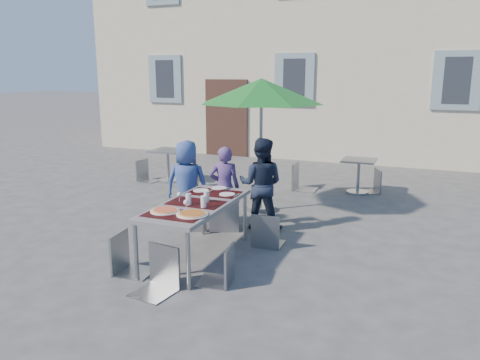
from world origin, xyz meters
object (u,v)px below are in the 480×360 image
at_px(chair_1, 224,192).
at_px(bg_chair_r_0, 187,162).
at_px(child_0, 187,184).
at_px(dining_table, 196,207).
at_px(child_2, 261,184).
at_px(pizza_near_right, 192,214).
at_px(bg_chair_l_0, 145,157).
at_px(chair_5, 158,243).
at_px(chair_0, 193,191).
at_px(cafe_table_0, 168,160).
at_px(bg_chair_l_1, 301,160).
at_px(chair_4, 222,243).
at_px(patio_umbrella, 261,93).
at_px(bg_chair_r_1, 374,167).
at_px(cafe_table_1, 359,171).
at_px(pizza_near_left, 165,210).
at_px(child_1, 225,188).
at_px(chair_3, 125,229).
at_px(chair_2, 267,210).

distance_m(chair_1, bg_chair_r_0, 2.98).
height_order(child_0, bg_chair_r_0, child_0).
relative_size(dining_table, child_2, 1.30).
distance_m(pizza_near_right, bg_chair_l_0, 5.29).
distance_m(chair_1, chair_5, 2.15).
relative_size(child_2, chair_0, 1.38).
bearing_deg(bg_chair_l_0, pizza_near_right, -50.88).
distance_m(cafe_table_0, bg_chair_l_1, 2.96).
relative_size(chair_4, patio_umbrella, 0.37).
relative_size(child_0, bg_chair_r_1, 1.53).
bearing_deg(chair_1, child_2, 28.18).
height_order(pizza_near_right, cafe_table_1, pizza_near_right).
relative_size(pizza_near_left, bg_chair_r_1, 0.39).
bearing_deg(bg_chair_r_1, patio_umbrella, -128.93).
bearing_deg(chair_1, chair_4, -67.02).
bearing_deg(cafe_table_1, child_1, -118.47).
bearing_deg(bg_chair_r_1, cafe_table_1, -146.22).
xyz_separation_m(dining_table, bg_chair_l_1, (0.31, 4.13, -0.08)).
xyz_separation_m(chair_1, bg_chair_r_0, (-1.87, 2.32, -0.09)).
bearing_deg(child_2, chair_3, 57.60).
relative_size(pizza_near_right, bg_chair_r_0, 0.41).
bearing_deg(dining_table, cafe_table_1, 71.09).
distance_m(chair_0, chair_3, 1.72).
height_order(child_1, chair_2, child_1).
distance_m(chair_5, bg_chair_r_1, 5.70).
height_order(pizza_near_right, bg_chair_r_0, bg_chair_r_0).
distance_m(child_0, patio_umbrella, 2.01).
relative_size(pizza_near_right, child_1, 0.29).
xyz_separation_m(chair_3, bg_chair_r_1, (2.32, 5.17, -0.03)).
relative_size(chair_5, patio_umbrella, 0.42).
bearing_deg(chair_0, chair_4, -53.15).
xyz_separation_m(chair_0, chair_4, (1.18, -1.58, -0.11)).
xyz_separation_m(pizza_near_right, child_0, (-0.93, 1.61, -0.08)).
distance_m(chair_5, bg_chair_r_0, 4.91).
relative_size(chair_1, chair_5, 1.09).
distance_m(child_2, bg_chair_r_1, 3.32).
bearing_deg(chair_3, chair_0, 89.60).
bearing_deg(bg_chair_l_1, chair_0, -105.75).
bearing_deg(child_0, child_1, -176.84).
relative_size(chair_0, bg_chair_r_1, 1.15).
xyz_separation_m(bg_chair_r_0, cafe_table_1, (3.45, 0.79, -0.07)).
xyz_separation_m(child_0, bg_chair_l_0, (-2.40, 2.49, -0.15)).
relative_size(chair_1, patio_umbrella, 0.45).
height_order(pizza_near_left, chair_3, chair_3).
bearing_deg(chair_4, bg_chair_l_1, 93.72).
bearing_deg(child_1, bg_chair_l_1, -119.07).
bearing_deg(child_2, pizza_near_right, 76.63).
height_order(chair_4, cafe_table_0, chair_4).
distance_m(bg_chair_r_0, bg_chair_r_1, 3.85).
bearing_deg(bg_chair_l_0, dining_table, -49.06).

